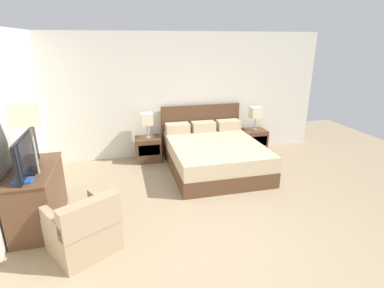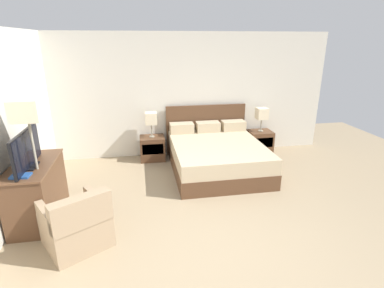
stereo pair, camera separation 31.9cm
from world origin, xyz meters
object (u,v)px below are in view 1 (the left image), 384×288
nightstand_right (254,140)px  nightstand_left (148,149)px  table_lamp_left (147,119)px  dresser (37,196)px  bed (214,154)px  floor_lamp (30,123)px  table_lamp_right (256,113)px  armchair_by_window (84,230)px  tv (27,154)px  book_red_cover (23,181)px

nightstand_right → nightstand_left: bearing=180.0°
table_lamp_left → dresser: size_ratio=0.44×
nightstand_left → bed: bearing=-31.5°
dresser → floor_lamp: (0.12, -0.18, 1.04)m
table_lamp_right → floor_lamp: bearing=-151.8°
bed → armchair_by_window: bearing=-138.8°
table_lamp_right → tv: size_ratio=0.56×
tv → nightstand_left: bearing=50.5°
bed → armchair_by_window: bed is taller
bed → table_lamp_left: bearing=148.5°
table_lamp_right → tv: tv is taller
dresser → armchair_by_window: bearing=-49.2°
floor_lamp → table_lamp_left: bearing=53.6°
table_lamp_right → armchair_by_window: (-3.41, -2.67, -0.60)m
bed → dresser: bed is taller
nightstand_left → armchair_by_window: (-1.04, -2.67, 0.04)m
nightstand_left → dresser: (-1.68, -1.93, 0.17)m
bed → table_lamp_right: (1.19, 0.73, 0.58)m
nightstand_right → floor_lamp: floor_lamp is taller
dresser → tv: size_ratio=1.26×
nightstand_right → table_lamp_right: size_ratio=0.98×
tv → floor_lamp: floor_lamp is taller
nightstand_right → tv: bearing=-153.4°
nightstand_left → book_red_cover: size_ratio=2.28×
table_lamp_left → table_lamp_right: 2.37m
book_red_cover → nightstand_right: bearing=29.8°
nightstand_right → armchair_by_window: 4.33m
bed → dresser: (-2.86, -1.21, 0.12)m
bed → table_lamp_right: bearing=31.5°
nightstand_right → book_red_cover: (-4.06, -2.32, 0.58)m
nightstand_left → floor_lamp: bearing=-126.4°
table_lamp_left → dresser: bearing=-130.9°
bed → book_red_cover: bearing=-150.9°
tv → armchair_by_window: (0.64, -0.64, -0.77)m
book_red_cover → bed: bearing=29.1°
tv → book_red_cover: size_ratio=4.18×
bed → nightstand_right: bed is taller
bed → tv: 3.23m
bed → armchair_by_window: size_ratio=2.16×
table_lamp_left → floor_lamp: size_ratio=0.30×
book_red_cover → armchair_by_window: 0.92m
nightstand_right → tv: (-4.05, -2.03, 0.80)m
nightstand_left → book_red_cover: 2.93m
nightstand_left → floor_lamp: 2.89m
nightstand_left → dresser: 2.56m
nightstand_left → tv: (-1.67, -2.03, 0.80)m
table_lamp_right → book_red_cover: 4.68m
table_lamp_right → dresser: bearing=-154.5°
book_red_cover → floor_lamp: floor_lamp is taller
table_lamp_right → nightstand_right: bearing=-90.0°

